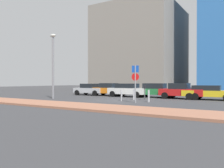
# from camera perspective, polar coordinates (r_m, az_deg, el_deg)

# --- Properties ---
(ground_plane) EXTENTS (120.00, 120.00, 0.00)m
(ground_plane) POSITION_cam_1_polar(r_m,az_deg,el_deg) (20.87, 1.37, -4.04)
(ground_plane) COLOR #38383A
(sidewalk_brick) EXTENTS (40.00, 3.06, 0.14)m
(sidewalk_brick) POSITION_cam_1_polar(r_m,az_deg,el_deg) (15.95, -9.82, -5.24)
(sidewalk_brick) COLOR #9E664C
(sidewalk_brick) RESTS_ON ground
(parked_car_silver) EXTENTS (3.96, 2.15, 1.43)m
(parked_car_silver) POSITION_cam_1_polar(r_m,az_deg,el_deg) (28.75, -5.44, -1.29)
(parked_car_silver) COLOR #B7BABF
(parked_car_silver) RESTS_ON ground
(parked_car_orange) EXTENTS (4.12, 2.02, 1.50)m
(parked_car_orange) POSITION_cam_1_polar(r_m,az_deg,el_deg) (27.42, -0.64, -1.33)
(parked_car_orange) COLOR orange
(parked_car_orange) RESTS_ON ground
(parked_car_white) EXTENTS (4.34, 2.03, 1.47)m
(parked_car_white) POSITION_cam_1_polar(r_m,az_deg,el_deg) (25.64, 3.90, -1.43)
(parked_car_white) COLOR white
(parked_car_white) RESTS_ON ground
(parked_car_green) EXTENTS (4.39, 2.07, 1.50)m
(parked_car_green) POSITION_cam_1_polar(r_m,az_deg,el_deg) (24.99, 10.92, -1.49)
(parked_car_green) COLOR #237238
(parked_car_green) RESTS_ON ground
(parked_car_red) EXTENTS (4.23, 1.93, 1.53)m
(parked_car_red) POSITION_cam_1_polar(r_m,az_deg,el_deg) (23.59, 16.71, -1.65)
(parked_car_red) COLOR red
(parked_car_red) RESTS_ON ground
(parked_car_yellow) EXTENTS (4.67, 2.13, 1.33)m
(parked_car_yellow) POSITION_cam_1_polar(r_m,az_deg,el_deg) (23.14, 22.61, -1.85)
(parked_car_yellow) COLOR gold
(parked_car_yellow) RESTS_ON ground
(parking_sign_post) EXTENTS (0.59, 0.18, 2.99)m
(parking_sign_post) POSITION_cam_1_polar(r_m,az_deg,el_deg) (18.44, 5.77, 1.21)
(parking_sign_post) COLOR gray
(parking_sign_post) RESTS_ON ground
(parking_meter) EXTENTS (0.18, 0.14, 1.34)m
(parking_meter) POSITION_cam_1_polar(r_m,az_deg,el_deg) (21.07, 8.06, -1.64)
(parking_meter) COLOR #4C4C51
(parking_meter) RESTS_ON ground
(street_lamp) EXTENTS (0.70, 0.36, 6.39)m
(street_lamp) POSITION_cam_1_polar(r_m,az_deg,el_deg) (23.70, -14.35, 5.70)
(street_lamp) COLOR gray
(street_lamp) RESTS_ON ground
(traffic_bollard_near) EXTENTS (0.15, 0.15, 0.96)m
(traffic_bollard_near) POSITION_cam_1_polar(r_m,az_deg,el_deg) (21.51, 5.38, -2.63)
(traffic_bollard_near) COLOR #B7B7BC
(traffic_bollard_near) RESTS_ON ground
(traffic_bollard_mid) EXTENTS (0.16, 0.16, 1.00)m
(traffic_bollard_mid) POSITION_cam_1_polar(r_m,az_deg,el_deg) (19.37, 9.03, -2.93)
(traffic_bollard_mid) COLOR #B7B7BC
(traffic_bollard_mid) RESTS_ON ground
(traffic_bollard_far) EXTENTS (0.16, 0.16, 0.97)m
(traffic_bollard_far) POSITION_cam_1_polar(r_m,az_deg,el_deg) (20.22, 2.37, -2.82)
(traffic_bollard_far) COLOR #B7B7BC
(traffic_bollard_far) RESTS_ON ground
(building_under_construction) EXTENTS (14.89, 15.85, 16.08)m
(building_under_construction) POSITION_cam_1_polar(r_m,az_deg,el_deg) (47.48, 7.25, 8.31)
(building_under_construction) COLOR gray
(building_under_construction) RESTS_ON ground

